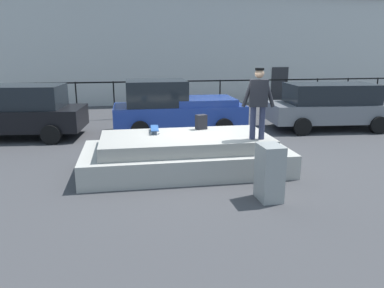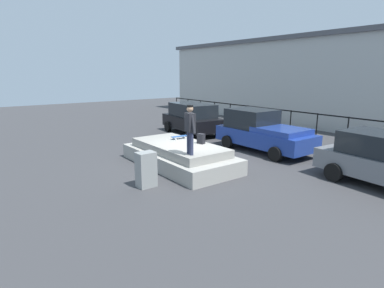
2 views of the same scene
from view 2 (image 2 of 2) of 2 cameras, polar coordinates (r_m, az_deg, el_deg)
name	(u,v)px [view 2 (image 2 of 2)]	position (r m, az deg, el deg)	size (l,w,h in m)	color
ground_plane	(190,166)	(12.69, -0.37, -4.06)	(60.00, 60.00, 0.00)	#38383A
concrete_ledge	(179,155)	(12.76, -2.34, -2.05)	(5.16, 2.49, 0.90)	#9E9B93
skateboarder	(190,127)	(10.75, -0.35, 3.16)	(0.79, 0.32, 1.70)	#2D334C
skateboard	(180,136)	(13.51, -2.25, 1.36)	(0.26, 0.77, 0.12)	#264C8C
backpack	(201,139)	(12.57, 1.64, 0.96)	(0.28, 0.20, 0.40)	black
car_black_hatchback_near	(192,118)	(19.35, 0.05, 4.72)	(4.59, 2.54, 1.84)	black
car_blue_pickup_mid	(262,131)	(15.41, 12.41, 2.28)	(4.81, 2.19, 1.93)	navy
utility_box	(146,170)	(10.45, -8.26, -4.57)	(0.44, 0.60, 1.17)	gray
fence_row	(303,122)	(17.76, 19.37, 3.79)	(24.06, 0.06, 1.66)	black
warehouse_building	(376,81)	(24.41, 30.22, 9.70)	(35.53, 7.87, 6.16)	#B2B2AD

